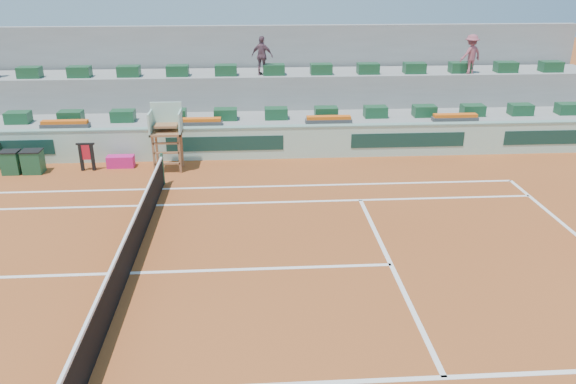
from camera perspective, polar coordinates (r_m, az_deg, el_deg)
name	(u,v)px	position (r m, az deg, el deg)	size (l,w,h in m)	color
ground	(130,273)	(14.20, -15.80, -7.95)	(90.00, 90.00, 0.00)	#96451D
seating_tier_lower	(179,129)	(23.78, -11.04, 6.32)	(36.00, 4.00, 1.20)	#969693
seating_tier_upper	(182,103)	(25.14, -10.73, 8.84)	(36.00, 2.40, 2.60)	#969693
stadium_back_wall	(184,76)	(26.52, -10.49, 11.53)	(36.00, 0.40, 4.40)	#969693
player_bag	(121,161)	(21.47, -16.63, 2.99)	(0.96, 0.43, 0.43)	#D51B7A
spectator_mid	(262,56)	(23.92, -2.64, 13.65)	(0.93, 0.39, 1.59)	#694653
spectator_right	(471,54)	(25.48, 18.08, 13.17)	(1.04, 0.60, 1.62)	#9C4E59
court_lines	(130,273)	(14.20, -15.80, -7.93)	(23.89, 11.09, 0.01)	white
tennis_net	(127,254)	(13.95, -16.02, -6.07)	(0.10, 11.97, 1.10)	black
advertising_hoarding	(173,144)	(21.67, -11.64, 4.82)	(36.00, 0.34, 1.26)	#AAD6C2
umpire_chair	(166,128)	(20.47, -12.25, 6.41)	(1.10, 0.90, 2.40)	brown
seat_row_lower	(175,115)	(22.71, -11.45, 7.69)	(32.90, 0.60, 0.44)	#184929
seat_row_upper	(178,71)	(24.26, -11.15, 12.01)	(32.90, 0.60, 0.44)	#184929
flower_planters	(132,123)	(22.22, -15.54, 6.77)	(26.80, 0.36, 0.28)	#454545
drink_cooler_a	(33,162)	(21.89, -24.49, 2.84)	(0.69, 0.60, 0.84)	#18482B
drink_cooler_b	(11,162)	(22.15, -26.30, 2.74)	(0.63, 0.55, 0.84)	#18482B
towel_rack	(86,155)	(21.35, -19.79, 3.60)	(0.64, 0.11, 1.03)	black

